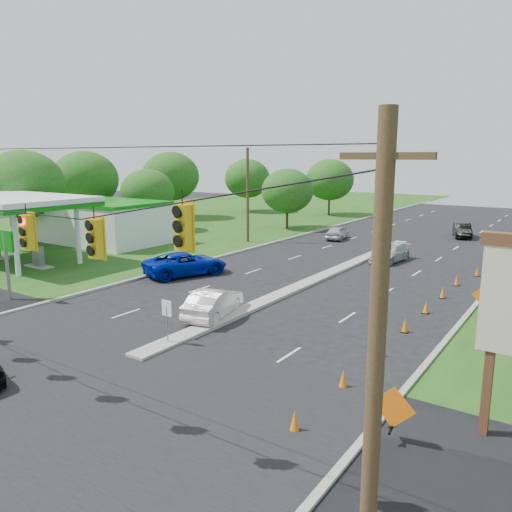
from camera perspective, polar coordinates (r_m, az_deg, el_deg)
The scene contains 35 objects.
ground at distance 19.26m, azimuth -22.92°, elevation -14.80°, with size 160.00×160.00×0.00m, color black.
grass_left at distance 54.10m, azimuth -22.73°, elevation 1.74°, with size 40.00×160.00×0.06m, color #1E4714.
cross_street at distance 19.26m, azimuth -22.92°, elevation -14.80°, with size 160.00×14.00×0.02m, color black.
curb_left at distance 47.09m, azimuth 1.45°, elevation 1.31°, with size 0.25×110.00×0.16m, color gray.
curb_right at distance 40.20m, azimuth 26.49°, elevation -1.64°, with size 0.25×110.00×0.16m, color gray.
median at distance 34.53m, azimuth 7.52°, elevation -2.49°, with size 1.00×34.00×0.18m, color gray.
median_sign at distance 22.22m, azimuth -10.15°, elevation -6.48°, with size 0.55×0.06×2.05m.
signal_span at distance 17.28m, azimuth -27.04°, elevation -0.67°, with size 25.60×0.32×9.00m.
utility_pole_far_left at distance 47.85m, azimuth -0.96°, elevation 6.91°, with size 0.28×0.28×9.00m, color #422D1C.
gas_station at distance 48.73m, azimuth -18.58°, elevation 4.13°, with size 18.40×19.70×5.20m.
cone_0 at distance 15.89m, azimuth 4.45°, elevation -18.28°, with size 0.32×0.32×0.70m, color orange.
cone_1 at distance 18.69m, azimuth 9.94°, elevation -13.67°, with size 0.32×0.32×0.70m, color orange.
cone_2 at distance 21.69m, azimuth 13.81°, elevation -10.21°, with size 0.32×0.32×0.70m, color orange.
cone_3 at distance 24.82m, azimuth 16.66°, elevation -7.58°, with size 0.32×0.32×0.70m, color orange.
cone_4 at distance 28.04m, azimuth 18.85°, elevation -5.54°, with size 0.32×0.32×0.70m, color orange.
cone_5 at distance 31.32m, azimuth 20.57°, elevation -3.91°, with size 0.32×0.32×0.70m, color orange.
cone_6 at distance 34.64m, azimuth 21.96°, elevation -2.59°, with size 0.32×0.32×0.70m, color orange.
cone_7 at distance 37.90m, azimuth 23.98°, elevation -1.61°, with size 0.32×0.32×0.70m, color orange.
cone_8 at distance 41.28m, azimuth 24.87°, elevation -0.68°, with size 0.32×0.32×0.70m, color orange.
cone_9 at distance 44.69m, azimuth 25.62°, elevation 0.10°, with size 0.32×0.32×0.70m, color orange.
cone_10 at distance 48.11m, azimuth 26.26°, elevation 0.77°, with size 0.32×0.32×0.70m, color orange.
work_sign_0 at distance 15.42m, azimuth 15.43°, elevation -16.53°, with size 1.27×0.58×1.37m.
work_sign_1 at distance 28.28m, azimuth 24.69°, elevation -4.28°, with size 1.27×0.58×1.37m.
tree_1 at distance 52.48m, azimuth -25.02°, elevation 7.43°, with size 7.56×7.56×8.82m.
tree_2 at distance 56.68m, azimuth -12.29°, elevation 7.18°, with size 5.88×5.88×6.86m.
tree_3 at distance 67.92m, azimuth -9.73°, elevation 8.97°, with size 7.56×7.56×8.82m.
tree_4 at distance 74.69m, azimuth -1.01°, elevation 8.85°, with size 6.72×6.72×7.84m.
tree_5 at distance 57.07m, azimuth 3.61°, elevation 7.44°, with size 5.88×5.88×6.86m.
tree_6 at distance 71.19m, azimuth 8.43°, elevation 8.61°, with size 6.72×6.72×7.84m.
tree_14 at distance 61.41m, azimuth -18.94°, elevation 8.29°, with size 7.56×7.56×8.82m.
white_sedan at distance 26.00m, azimuth -4.86°, elevation -5.35°, with size 1.58×4.53×1.49m, color silver.
blue_pickup at distance 35.25m, azimuth -8.04°, elevation -0.86°, with size 2.70×5.85×1.62m, color #0015A0.
silver_car_far at distance 40.78m, azimuth 15.06°, elevation 0.28°, with size 1.82×4.46×1.30m, color #AEAEB0.
silver_car_oncoming at distance 50.71m, azimuth 9.27°, elevation 2.66°, with size 1.59×3.96×1.35m, color #B5B7BB.
dark_car_receding at distance 55.44m, azimuth 22.50°, elevation 2.74°, with size 1.56×4.46×1.47m, color black.
Camera 1 is at (14.89, -9.06, 8.20)m, focal length 35.00 mm.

